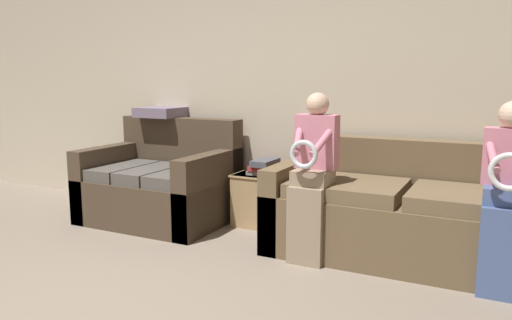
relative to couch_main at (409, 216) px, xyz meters
name	(u,v)px	position (x,y,z in m)	size (l,w,h in m)	color
wall_back	(258,88)	(-1.56, 0.53, 0.94)	(7.92, 0.06, 2.55)	beige
couch_main	(409,216)	(0.00, 0.00, 0.00)	(2.11, 0.93, 0.88)	brown
couch_side	(162,186)	(-2.34, -0.01, 0.01)	(1.33, 0.98, 0.98)	#473828
child_left_seated	(312,170)	(-0.65, -0.38, 0.37)	(0.32, 0.38, 1.27)	gray
child_right_seated	(508,189)	(0.65, -0.38, 0.35)	(0.33, 0.38, 1.24)	#475B8E
side_shelf	(264,199)	(-1.36, 0.27, -0.08)	(0.53, 0.43, 0.49)	tan
book_stack	(265,167)	(-1.36, 0.27, 0.23)	(0.26, 0.32, 0.14)	gray
throw_pillow	(162,112)	(-2.57, 0.33, 0.70)	(0.43, 0.43, 0.10)	slate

